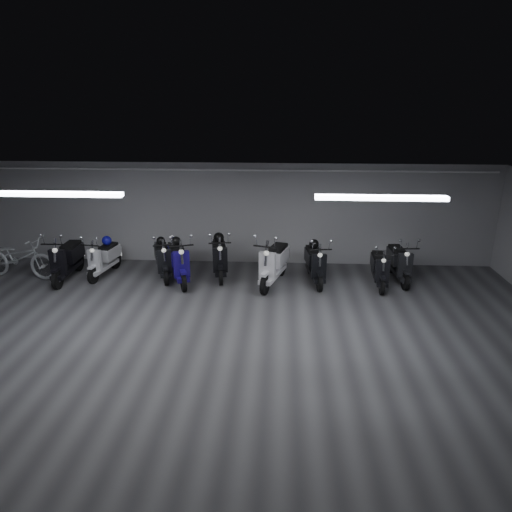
# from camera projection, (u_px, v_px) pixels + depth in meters

# --- Properties ---
(floor) EXTENTS (14.00, 10.00, 0.01)m
(floor) POSITION_uv_depth(u_px,v_px,m) (214.00, 353.00, 8.64)
(floor) COLOR #3C3B3E
(floor) RESTS_ON ground
(ceiling) EXTENTS (14.00, 10.00, 0.01)m
(ceiling) POSITION_uv_depth(u_px,v_px,m) (209.00, 204.00, 7.72)
(ceiling) COLOR gray
(ceiling) RESTS_ON ground
(back_wall) EXTENTS (14.00, 0.01, 2.80)m
(back_wall) POSITION_uv_depth(u_px,v_px,m) (238.00, 214.00, 12.90)
(back_wall) COLOR gray
(back_wall) RESTS_ON ground
(fluor_strip_left) EXTENTS (2.40, 0.18, 0.08)m
(fluor_strip_left) POSITION_uv_depth(u_px,v_px,m) (60.00, 194.00, 8.84)
(fluor_strip_left) COLOR white
(fluor_strip_left) RESTS_ON ceiling
(fluor_strip_right) EXTENTS (2.40, 0.18, 0.08)m
(fluor_strip_right) POSITION_uv_depth(u_px,v_px,m) (381.00, 198.00, 8.53)
(fluor_strip_right) COLOR white
(fluor_strip_right) RESTS_ON ceiling
(conduit) EXTENTS (13.60, 0.05, 0.05)m
(conduit) POSITION_uv_depth(u_px,v_px,m) (237.00, 170.00, 12.42)
(conduit) COLOR white
(conduit) RESTS_ON back_wall
(scooter_1) EXTENTS (0.65, 1.91, 1.42)m
(scooter_1) POSITION_uv_depth(u_px,v_px,m) (66.00, 253.00, 11.86)
(scooter_1) COLOR black
(scooter_1) RESTS_ON floor
(scooter_2) EXTENTS (0.83, 1.74, 1.24)m
(scooter_2) POSITION_uv_depth(u_px,v_px,m) (103.00, 253.00, 12.14)
(scooter_2) COLOR silver
(scooter_2) RESTS_ON floor
(scooter_3) EXTENTS (1.13, 1.83, 1.30)m
(scooter_3) POSITION_uv_depth(u_px,v_px,m) (162.00, 253.00, 12.04)
(scooter_3) COLOR black
(scooter_3) RESTS_ON floor
(scooter_4) EXTENTS (1.29, 2.02, 1.43)m
(scooter_4) POSITION_uv_depth(u_px,v_px,m) (178.00, 255.00, 11.70)
(scooter_4) COLOR navy
(scooter_4) RESTS_ON floor
(scooter_5) EXTENTS (0.90, 1.90, 1.36)m
(scooter_5) POSITION_uv_depth(u_px,v_px,m) (219.00, 252.00, 12.08)
(scooter_5) COLOR black
(scooter_5) RESTS_ON floor
(scooter_6) EXTENTS (1.21, 2.08, 1.47)m
(scooter_6) POSITION_uv_depth(u_px,v_px,m) (274.00, 257.00, 11.53)
(scooter_6) COLOR white
(scooter_6) RESTS_ON floor
(scooter_7) EXTENTS (0.81, 1.83, 1.32)m
(scooter_7) POSITION_uv_depth(u_px,v_px,m) (315.00, 258.00, 11.69)
(scooter_7) COLOR black
(scooter_7) RESTS_ON floor
(scooter_8) EXTENTS (0.62, 1.66, 1.22)m
(scooter_8) POSITION_uv_depth(u_px,v_px,m) (380.00, 263.00, 11.48)
(scooter_8) COLOR black
(scooter_8) RESTS_ON floor
(scooter_9) EXTENTS (0.69, 1.78, 1.30)m
(scooter_9) POSITION_uv_depth(u_px,v_px,m) (400.00, 257.00, 11.78)
(scooter_9) COLOR black
(scooter_9) RESTS_ON floor
(bicycle) EXTENTS (2.14, 1.01, 1.33)m
(bicycle) POSITION_uv_depth(u_px,v_px,m) (18.00, 253.00, 12.02)
(bicycle) COLOR white
(bicycle) RESTS_ON floor
(helmet_0) EXTENTS (0.28, 0.28, 0.28)m
(helmet_0) POSITION_uv_depth(u_px,v_px,m) (219.00, 238.00, 12.22)
(helmet_0) COLOR black
(helmet_0) RESTS_ON scooter_5
(helmet_1) EXTENTS (0.25, 0.25, 0.25)m
(helmet_1) POSITION_uv_depth(u_px,v_px,m) (314.00, 244.00, 11.83)
(helmet_1) COLOR black
(helmet_1) RESTS_ON scooter_7
(helmet_2) EXTENTS (0.24, 0.24, 0.24)m
(helmet_2) POSITION_uv_depth(u_px,v_px,m) (176.00, 241.00, 11.84)
(helmet_2) COLOR black
(helmet_2) RESTS_ON scooter_4
(helmet_3) EXTENTS (0.25, 0.25, 0.25)m
(helmet_3) POSITION_uv_depth(u_px,v_px,m) (107.00, 241.00, 12.27)
(helmet_3) COLOR #0F0C8C
(helmet_3) RESTS_ON scooter_2
(helmet_4) EXTENTS (0.23, 0.23, 0.23)m
(helmet_4) POSITION_uv_depth(u_px,v_px,m) (161.00, 241.00, 12.17)
(helmet_4) COLOR black
(helmet_4) RESTS_ON scooter_3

